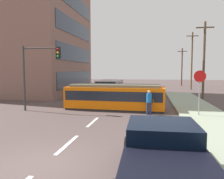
% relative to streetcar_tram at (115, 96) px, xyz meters
% --- Properties ---
extents(ground_plane, '(120.00, 120.00, 0.00)m').
position_rel_streetcar_tram_xyz_m(ground_plane, '(-0.59, -0.62, -1.01)').
color(ground_plane, '#4E3F3D').
extents(sidewalk_curb_right, '(3.20, 36.00, 0.14)m').
position_rel_streetcar_tram_xyz_m(sidewalk_curb_right, '(6.21, -4.62, -0.94)').
color(sidewalk_curb_right, gray).
rests_on(sidewalk_curb_right, ground).
extents(lane_stripe_1, '(0.16, 2.40, 0.01)m').
position_rel_streetcar_tram_xyz_m(lane_stripe_1, '(-0.59, -8.62, -1.00)').
color(lane_stripe_1, silver).
rests_on(lane_stripe_1, ground).
extents(lane_stripe_2, '(0.16, 2.40, 0.01)m').
position_rel_streetcar_tram_xyz_m(lane_stripe_2, '(-0.59, -4.62, -1.00)').
color(lane_stripe_2, silver).
rests_on(lane_stripe_2, ground).
extents(lane_stripe_3, '(0.16, 2.40, 0.01)m').
position_rel_streetcar_tram_xyz_m(lane_stripe_3, '(-0.59, 6.00, -1.00)').
color(lane_stripe_3, silver).
rests_on(lane_stripe_3, ground).
extents(lane_stripe_4, '(0.16, 2.40, 0.01)m').
position_rel_streetcar_tram_xyz_m(lane_stripe_4, '(-0.59, 12.00, -1.00)').
color(lane_stripe_4, silver).
rests_on(lane_stripe_4, ground).
extents(corner_building, '(14.94, 14.47, 19.20)m').
position_rel_streetcar_tram_xyz_m(corner_building, '(-14.24, 10.58, 8.59)').
color(corner_building, '#845E53').
rests_on(corner_building, ground).
extents(streetcar_tram, '(7.66, 2.88, 1.95)m').
position_rel_streetcar_tram_xyz_m(streetcar_tram, '(0.00, 0.00, 0.00)').
color(streetcar_tram, orange).
rests_on(streetcar_tram, ground).
extents(city_bus, '(2.60, 5.43, 1.87)m').
position_rel_streetcar_tram_xyz_m(city_bus, '(-2.10, 9.12, 0.06)').
color(city_bus, '#C0AAAC').
rests_on(city_bus, ground).
extents(pedestrian_crossing, '(0.50, 0.36, 1.67)m').
position_rel_streetcar_tram_xyz_m(pedestrian_crossing, '(2.62, -1.79, -0.06)').
color(pedestrian_crossing, navy).
rests_on(pedestrian_crossing, ground).
extents(pickup_truck_parked, '(2.39, 5.06, 1.55)m').
position_rel_streetcar_tram_xyz_m(pickup_truck_parked, '(3.08, -11.24, -0.21)').
color(pickup_truck_parked, black).
rests_on(pickup_truck_parked, ground).
extents(stop_sign, '(0.76, 0.07, 2.88)m').
position_rel_streetcar_tram_xyz_m(stop_sign, '(5.81, -2.02, 1.19)').
color(stop_sign, gray).
rests_on(stop_sign, sidewalk_curb_right).
extents(traffic_light_mast, '(2.96, 0.33, 4.83)m').
position_rel_streetcar_tram_xyz_m(traffic_light_mast, '(-5.42, -1.79, 2.40)').
color(traffic_light_mast, '#333333').
rests_on(traffic_light_mast, ground).
extents(utility_pole_mid, '(1.80, 0.24, 8.06)m').
position_rel_streetcar_tram_xyz_m(utility_pole_mid, '(8.16, 7.78, 3.20)').
color(utility_pole_mid, brown).
rests_on(utility_pole_mid, ground).
extents(utility_pole_far, '(1.80, 0.24, 8.99)m').
position_rel_streetcar_tram_xyz_m(utility_pole_far, '(9.01, 19.89, 3.67)').
color(utility_pole_far, brown).
rests_on(utility_pole_far, ground).
extents(utility_pole_distant, '(1.80, 0.24, 7.39)m').
position_rel_streetcar_tram_xyz_m(utility_pole_distant, '(8.72, 29.05, 2.87)').
color(utility_pole_distant, brown).
rests_on(utility_pole_distant, ground).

